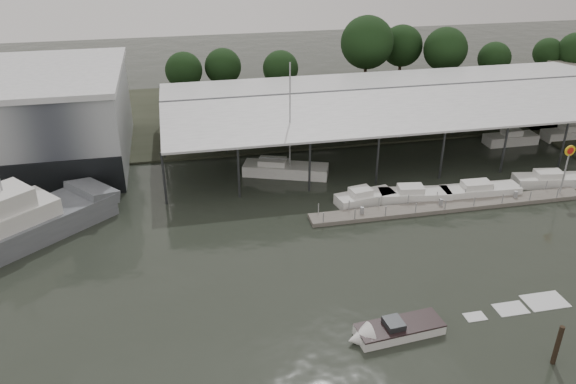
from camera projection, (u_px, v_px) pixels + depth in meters
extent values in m
plane|color=#242921|center=(329.00, 287.00, 43.18)|extent=(200.00, 200.00, 0.00)
cube|color=#34382A|center=(249.00, 113.00, 79.85)|extent=(140.00, 30.00, 0.30)
cube|color=#A1A7AC|center=(13.00, 122.00, 62.01)|extent=(24.00, 20.00, 10.00)
cube|color=white|center=(2.00, 76.00, 59.67)|extent=(24.50, 20.50, 0.60)
cube|color=#2D3032|center=(404.00, 88.00, 67.74)|extent=(58.00, 0.40, 0.30)
cylinder|color=#2D3032|center=(164.00, 179.00, 54.16)|extent=(0.24, 0.24, 5.50)
cylinder|color=#2D3032|center=(162.00, 106.00, 74.26)|extent=(0.24, 0.24, 5.50)
cylinder|color=#2D3032|center=(552.00, 81.00, 84.92)|extent=(0.24, 0.24, 5.50)
cube|color=slate|center=(450.00, 206.00, 54.59)|extent=(28.00, 2.00, 0.40)
cylinder|color=#97999C|center=(323.00, 219.00, 51.14)|extent=(0.10, 0.10, 1.20)
cylinder|color=#97999C|center=(564.00, 184.00, 57.49)|extent=(0.10, 0.10, 1.20)
cube|color=#97999C|center=(441.00, 202.00, 54.18)|extent=(0.30, 0.30, 0.70)
cylinder|color=#97999C|center=(564.00, 174.00, 55.76)|extent=(0.16, 0.16, 5.00)
cylinder|color=yellow|center=(570.00, 151.00, 54.64)|extent=(1.10, 0.12, 1.10)
cylinder|color=red|center=(570.00, 151.00, 54.57)|extent=(0.70, 0.05, 0.70)
cube|color=slate|center=(24.00, 230.00, 49.05)|extent=(15.59, 14.16, 2.40)
cube|color=slate|center=(92.00, 192.00, 53.52)|extent=(5.51, 5.75, 1.77)
cube|color=silver|center=(9.00, 217.00, 47.58)|extent=(8.51, 8.08, 1.80)
cube|color=silver|center=(4.00, 199.00, 46.81)|extent=(5.28, 5.26, 1.61)
cube|color=white|center=(286.00, 171.00, 61.26)|extent=(9.51, 5.59, 1.40)
cube|color=silver|center=(272.00, 162.00, 61.04)|extent=(3.37, 2.69, 0.80)
cylinder|color=#97999C|center=(290.00, 117.00, 58.43)|extent=(0.16, 0.16, 11.48)
cylinder|color=#97999C|center=(275.00, 158.00, 60.78)|extent=(3.33, 1.32, 0.12)
cube|color=white|center=(399.00, 330.00, 38.25)|extent=(6.22, 2.56, 0.90)
cone|color=white|center=(359.00, 339.00, 37.47)|extent=(1.78, 2.14, 2.00)
cube|color=black|center=(400.00, 325.00, 38.07)|extent=(6.22, 2.62, 0.12)
cube|color=#2D3032|center=(394.00, 324.00, 37.83)|extent=(1.33, 1.51, 0.50)
cube|color=silver|center=(475.00, 317.00, 40.00)|extent=(2.30, 1.50, 0.04)
cube|color=silver|center=(511.00, 309.00, 40.80)|extent=(3.10, 2.00, 0.04)
cube|color=silver|center=(545.00, 301.00, 41.60)|extent=(3.90, 2.50, 0.04)
cube|color=white|center=(365.00, 198.00, 55.34)|extent=(6.15, 3.17, 1.10)
cube|color=silver|center=(361.00, 192.00, 54.89)|extent=(2.30, 1.93, 0.70)
cube|color=white|center=(415.00, 196.00, 55.86)|extent=(7.28, 3.17, 1.10)
cube|color=silver|center=(411.00, 189.00, 55.41)|extent=(2.67, 1.94, 0.70)
cube|color=white|center=(480.00, 192.00, 56.70)|extent=(8.13, 2.52, 1.10)
cube|color=silver|center=(476.00, 185.00, 56.25)|extent=(2.88, 1.72, 0.70)
cube|color=white|center=(551.00, 181.00, 58.99)|extent=(8.01, 3.37, 1.10)
cube|color=silver|center=(548.00, 174.00, 58.54)|extent=(2.93, 2.01, 0.70)
cylinder|color=black|center=(556.00, 349.00, 35.42)|extent=(0.32, 0.32, 3.56)
cylinder|color=black|center=(186.00, 94.00, 82.19)|extent=(0.50, 0.50, 3.80)
sphere|color=#193214|center=(184.00, 70.00, 80.66)|extent=(5.32, 5.32, 5.32)
cylinder|color=black|center=(224.00, 90.00, 83.96)|extent=(0.50, 0.50, 3.84)
sphere|color=#193214|center=(223.00, 67.00, 82.41)|extent=(5.38, 5.38, 5.38)
cylinder|color=black|center=(281.00, 91.00, 83.68)|extent=(0.50, 0.50, 3.73)
sphere|color=#193214|center=(281.00, 68.00, 82.17)|extent=(5.22, 5.22, 5.22)
cylinder|color=black|center=(365.00, 76.00, 87.31)|extent=(0.50, 0.50, 5.73)
sphere|color=#193214|center=(367.00, 42.00, 84.99)|extent=(8.02, 8.02, 8.02)
cylinder|color=black|center=(399.00, 72.00, 91.46)|extent=(0.50, 0.50, 4.70)
sphere|color=#193214|center=(402.00, 46.00, 89.55)|extent=(6.58, 6.58, 6.58)
cylinder|color=black|center=(442.00, 77.00, 88.57)|extent=(0.50, 0.50, 4.81)
sphere|color=#193214|center=(445.00, 49.00, 86.63)|extent=(6.73, 6.73, 6.73)
cylinder|color=black|center=(491.00, 79.00, 89.70)|extent=(0.50, 0.50, 3.65)
sphere|color=#193214|center=(494.00, 58.00, 88.22)|extent=(5.11, 5.11, 5.11)
cylinder|color=black|center=(544.00, 71.00, 94.46)|extent=(0.50, 0.50, 3.43)
sphere|color=#193214|center=(548.00, 53.00, 93.07)|extent=(4.80, 4.80, 4.80)
cylinder|color=black|center=(571.00, 72.00, 92.84)|extent=(0.50, 0.50, 4.00)
sphere|color=#193214|center=(576.00, 50.00, 91.22)|extent=(5.61, 5.61, 5.61)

